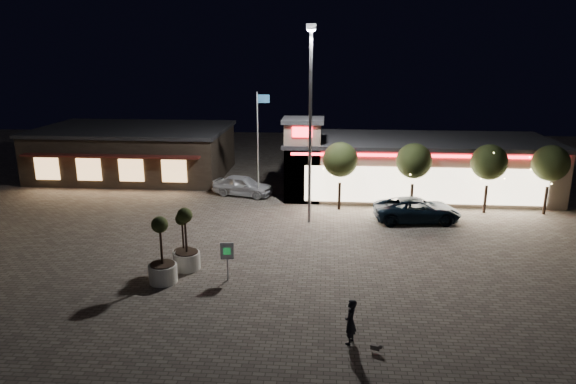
# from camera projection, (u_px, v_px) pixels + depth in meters

# --- Properties ---
(ground) EXTENTS (90.00, 90.00, 0.00)m
(ground) POSITION_uv_depth(u_px,v_px,m) (263.00, 272.00, 26.02)
(ground) COLOR #6F665A
(ground) RESTS_ON ground
(retail_building) EXTENTS (20.40, 8.40, 6.10)m
(retail_building) POSITION_uv_depth(u_px,v_px,m) (410.00, 165.00, 39.89)
(retail_building) COLOR gray
(retail_building) RESTS_ON ground
(restaurant_building) EXTENTS (16.40, 11.00, 4.30)m
(restaurant_building) POSITION_uv_depth(u_px,v_px,m) (135.00, 151.00, 45.69)
(restaurant_building) COLOR #382D23
(restaurant_building) RESTS_ON ground
(floodlight_pole) EXTENTS (0.60, 0.40, 12.38)m
(floodlight_pole) POSITION_uv_depth(u_px,v_px,m) (310.00, 115.00, 31.67)
(floodlight_pole) COLOR gray
(floodlight_pole) RESTS_ON ground
(flagpole) EXTENTS (0.95, 0.10, 8.00)m
(flagpole) POSITION_uv_depth(u_px,v_px,m) (259.00, 137.00, 37.38)
(flagpole) COLOR white
(flagpole) RESTS_ON ground
(string_tree_a) EXTENTS (2.42, 2.42, 4.79)m
(string_tree_a) POSITION_uv_depth(u_px,v_px,m) (340.00, 160.00, 35.32)
(string_tree_a) COLOR #332319
(string_tree_a) RESTS_ON ground
(string_tree_b) EXTENTS (2.42, 2.42, 4.79)m
(string_tree_b) POSITION_uv_depth(u_px,v_px,m) (414.00, 161.00, 34.94)
(string_tree_b) COLOR #332319
(string_tree_b) RESTS_ON ground
(string_tree_c) EXTENTS (2.42, 2.42, 4.79)m
(string_tree_c) POSITION_uv_depth(u_px,v_px,m) (489.00, 162.00, 34.56)
(string_tree_c) COLOR #332319
(string_tree_c) RESTS_ON ground
(string_tree_d) EXTENTS (2.42, 2.42, 4.79)m
(string_tree_d) POSITION_uv_depth(u_px,v_px,m) (551.00, 163.00, 34.25)
(string_tree_d) COLOR #332319
(string_tree_d) RESTS_ON ground
(pickup_truck) EXTENTS (5.84, 3.13, 1.56)m
(pickup_truck) POSITION_uv_depth(u_px,v_px,m) (417.00, 210.00, 33.56)
(pickup_truck) COLOR black
(pickup_truck) RESTS_ON ground
(white_sedan) EXTENTS (4.96, 2.97, 1.58)m
(white_sedan) POSITION_uv_depth(u_px,v_px,m) (243.00, 185.00, 39.51)
(white_sedan) COLOR silver
(white_sedan) RESTS_ON ground
(pedestrian) EXTENTS (0.64, 0.77, 1.81)m
(pedestrian) POSITION_uv_depth(u_px,v_px,m) (350.00, 322.00, 19.51)
(pedestrian) COLOR black
(pedestrian) RESTS_ON ground
(dog) EXTENTS (0.44, 0.27, 0.24)m
(dog) POSITION_uv_depth(u_px,v_px,m) (377.00, 347.00, 19.04)
(dog) COLOR #59514C
(dog) RESTS_ON ground
(planter_left) EXTENTS (1.18, 1.18, 2.89)m
(planter_left) POSITION_uv_depth(u_px,v_px,m) (184.00, 249.00, 26.67)
(planter_left) COLOR silver
(planter_left) RESTS_ON ground
(planter_mid) EXTENTS (1.36, 1.36, 3.34)m
(planter_mid) POSITION_uv_depth(u_px,v_px,m) (162.00, 262.00, 24.65)
(planter_mid) COLOR silver
(planter_mid) RESTS_ON ground
(planter_right) EXTENTS (1.33, 1.33, 3.28)m
(planter_right) POSITION_uv_depth(u_px,v_px,m) (187.00, 250.00, 26.17)
(planter_right) COLOR silver
(planter_right) RESTS_ON ground
(valet_sign) EXTENTS (0.65, 0.14, 1.95)m
(valet_sign) POSITION_uv_depth(u_px,v_px,m) (227.00, 254.00, 24.75)
(valet_sign) COLOR gray
(valet_sign) RESTS_ON ground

